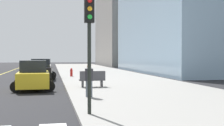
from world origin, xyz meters
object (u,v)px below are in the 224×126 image
Objects in this scene: car_black_nearest at (41,70)px; traffic_light_near_corner at (89,31)px; pedestrian_waiting_east at (89,79)px; park_bench at (92,79)px; fire_hydrant at (71,72)px; car_yellow_third at (33,76)px.

traffic_light_near_corner is (2.39, -19.12, 2.30)m from car_black_nearest.
pedestrian_waiting_east is (0.55, 4.67, -2.15)m from traffic_light_near_corner.
pedestrian_waiting_east is at bearing 168.72° from park_bench.
park_bench is at bearing -98.13° from traffic_light_near_corner.
traffic_light_near_corner is 21.44m from fire_hydrant.
park_bench is 5.30m from pedestrian_waiting_east.
car_yellow_third is 6.41m from pedestrian_waiting_east.
park_bench is 11.40m from fire_hydrant.
park_bench is at bearing 117.18° from pedestrian_waiting_east.
pedestrian_waiting_east is (3.17, -5.57, 0.16)m from car_yellow_third.
pedestrian_waiting_east is (-0.86, -5.22, 0.42)m from park_bench.
park_bench reaches higher than fire_hydrant.
car_black_nearest is 9.99m from park_bench.
pedestrian_waiting_east is 16.60m from fire_hydrant.
park_bench is 2.04× the size of fire_hydrant.
car_yellow_third reaches higher than pedestrian_waiting_east.
car_black_nearest is at bearing 138.04° from pedestrian_waiting_east.
fire_hydrant is at bearing -108.53° from car_yellow_third.
car_yellow_third is at bearing -75.64° from traffic_light_near_corner.
car_black_nearest is at bearing -82.89° from traffic_light_near_corner.
car_black_nearest reaches higher than fire_hydrant.
car_black_nearest is 2.67× the size of pedestrian_waiting_east.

